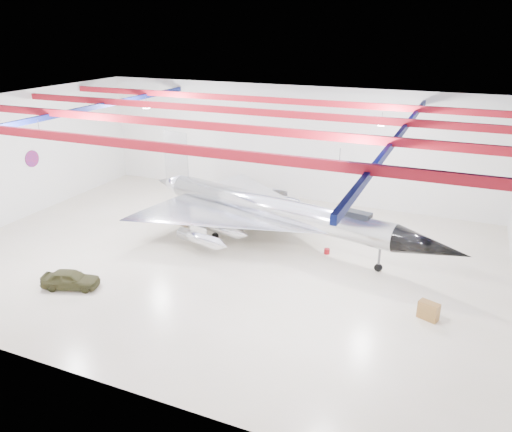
% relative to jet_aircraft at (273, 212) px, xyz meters
% --- Properties ---
extents(floor, '(40.00, 40.00, 0.00)m').
position_rel_jet_aircraft_xyz_m(floor, '(-2.51, -4.14, -2.50)').
color(floor, beige).
rests_on(floor, ground).
extents(wall_back, '(40.00, 0.00, 40.00)m').
position_rel_jet_aircraft_xyz_m(wall_back, '(-2.51, 10.86, 3.00)').
color(wall_back, silver).
rests_on(wall_back, floor).
extents(wall_left, '(0.00, 30.00, 30.00)m').
position_rel_jet_aircraft_xyz_m(wall_left, '(-22.51, -4.14, 3.00)').
color(wall_left, silver).
rests_on(wall_left, floor).
extents(ceiling, '(40.00, 40.00, 0.00)m').
position_rel_jet_aircraft_xyz_m(ceiling, '(-2.51, -4.14, 8.50)').
color(ceiling, '#0A0F38').
rests_on(ceiling, wall_back).
extents(ceiling_structure, '(39.50, 29.50, 1.08)m').
position_rel_jet_aircraft_xyz_m(ceiling_structure, '(-2.51, -4.14, 7.83)').
color(ceiling_structure, maroon).
rests_on(ceiling_structure, ceiling).
extents(wall_roundel, '(0.10, 1.50, 1.50)m').
position_rel_jet_aircraft_xyz_m(wall_roundel, '(-22.45, -2.14, 2.50)').
color(wall_roundel, '#B21414').
rests_on(wall_roundel, wall_left).
extents(jet_aircraft, '(27.60, 19.06, 7.61)m').
position_rel_jet_aircraft_xyz_m(jet_aircraft, '(0.00, 0.00, 0.00)').
color(jet_aircraft, silver).
rests_on(jet_aircraft, floor).
extents(jeep, '(4.02, 2.65, 1.27)m').
position_rel_jet_aircraft_xyz_m(jeep, '(-9.42, -12.39, -1.86)').
color(jeep, '#39381C').
rests_on(jeep, floor).
extents(desk, '(1.32, 0.98, 1.09)m').
position_rel_jet_aircraft_xyz_m(desk, '(12.60, -7.00, -1.95)').
color(desk, brown).
rests_on(desk, floor).
extents(crate_ply, '(0.57, 0.46, 0.40)m').
position_rel_jet_aircraft_xyz_m(crate_ply, '(-8.30, 0.10, -2.30)').
color(crate_ply, olive).
rests_on(crate_ply, floor).
extents(toolbox_red, '(0.58, 0.53, 0.33)m').
position_rel_jet_aircraft_xyz_m(toolbox_red, '(-3.57, 2.89, -2.33)').
color(toolbox_red, maroon).
rests_on(toolbox_red, floor).
extents(parts_bin, '(0.75, 0.65, 0.45)m').
position_rel_jet_aircraft_xyz_m(parts_bin, '(2.90, 4.10, -2.27)').
color(parts_bin, olive).
rests_on(parts_bin, floor).
extents(crate_small, '(0.45, 0.40, 0.26)m').
position_rel_jet_aircraft_xyz_m(crate_small, '(-9.52, 4.13, -2.36)').
color(crate_small, '#59595B').
rests_on(crate_small, floor).
extents(tool_chest, '(0.57, 0.57, 0.39)m').
position_rel_jet_aircraft_xyz_m(tool_chest, '(4.68, -0.63, -2.30)').
color(tool_chest, maroon).
rests_on(tool_chest, floor).
extents(spares_box, '(0.43, 0.43, 0.38)m').
position_rel_jet_aircraft_xyz_m(spares_box, '(-2.22, 5.73, -2.31)').
color(spares_box, '#59595B').
rests_on(spares_box, floor).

